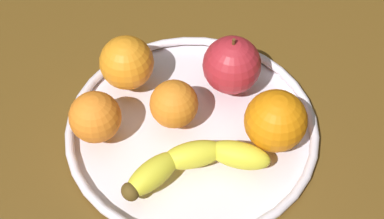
{
  "coord_description": "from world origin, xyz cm",
  "views": [
    {
      "loc": [
        12.04,
        42.44,
        59.99
      ],
      "look_at": [
        0.0,
        0.0,
        4.8
      ],
      "focal_mm": 51.27,
      "sensor_mm": 36.0,
      "label": 1
    }
  ],
  "objects_px": {
    "fruit_bowl": "(192,127)",
    "apple": "(232,65)",
    "orange_back_right": "(127,63)",
    "orange_front_right": "(95,117)",
    "banana": "(193,162)",
    "orange_center": "(174,104)",
    "orange_back_left": "(276,121)"
  },
  "relations": [
    {
      "from": "apple",
      "to": "orange_center",
      "type": "distance_m",
      "value": 0.1
    },
    {
      "from": "fruit_bowl",
      "to": "orange_back_right",
      "type": "bearing_deg",
      "value": -56.27
    },
    {
      "from": "banana",
      "to": "orange_front_right",
      "type": "height_order",
      "value": "orange_front_right"
    },
    {
      "from": "banana",
      "to": "orange_center",
      "type": "height_order",
      "value": "orange_center"
    },
    {
      "from": "banana",
      "to": "orange_front_right",
      "type": "relative_size",
      "value": 2.95
    },
    {
      "from": "orange_center",
      "to": "apple",
      "type": "bearing_deg",
      "value": -157.39
    },
    {
      "from": "fruit_bowl",
      "to": "banana",
      "type": "bearing_deg",
      "value": 75.06
    },
    {
      "from": "orange_back_right",
      "to": "orange_center",
      "type": "bearing_deg",
      "value": 118.05
    },
    {
      "from": "apple",
      "to": "orange_back_left",
      "type": "distance_m",
      "value": 0.11
    },
    {
      "from": "fruit_bowl",
      "to": "orange_back_left",
      "type": "height_order",
      "value": "orange_back_left"
    },
    {
      "from": "fruit_bowl",
      "to": "orange_center",
      "type": "distance_m",
      "value": 0.05
    },
    {
      "from": "fruit_bowl",
      "to": "orange_front_right",
      "type": "height_order",
      "value": "orange_front_right"
    },
    {
      "from": "apple",
      "to": "orange_back_right",
      "type": "height_order",
      "value": "apple"
    },
    {
      "from": "apple",
      "to": "fruit_bowl",
      "type": "bearing_deg",
      "value": 36.13
    },
    {
      "from": "fruit_bowl",
      "to": "apple",
      "type": "relative_size",
      "value": 3.85
    },
    {
      "from": "fruit_bowl",
      "to": "orange_center",
      "type": "bearing_deg",
      "value": -33.75
    },
    {
      "from": "orange_back_left",
      "to": "orange_front_right",
      "type": "bearing_deg",
      "value": -18.55
    },
    {
      "from": "orange_back_right",
      "to": "orange_center",
      "type": "xyz_separation_m",
      "value": [
        -0.04,
        0.08,
        -0.01
      ]
    },
    {
      "from": "orange_front_right",
      "to": "banana",
      "type": "bearing_deg",
      "value": 139.35
    },
    {
      "from": "orange_back_right",
      "to": "fruit_bowl",
      "type": "bearing_deg",
      "value": 123.73
    },
    {
      "from": "apple",
      "to": "orange_front_right",
      "type": "xyz_separation_m",
      "value": [
        0.19,
        0.03,
        -0.01
      ]
    },
    {
      "from": "banana",
      "to": "orange_front_right",
      "type": "xyz_separation_m",
      "value": [
        0.1,
        -0.09,
        0.02
      ]
    },
    {
      "from": "orange_back_right",
      "to": "orange_front_right",
      "type": "distance_m",
      "value": 0.1
    },
    {
      "from": "fruit_bowl",
      "to": "orange_front_right",
      "type": "xyz_separation_m",
      "value": [
        0.12,
        -0.02,
        0.04
      ]
    },
    {
      "from": "fruit_bowl",
      "to": "orange_back_left",
      "type": "bearing_deg",
      "value": 150.23
    },
    {
      "from": "orange_back_right",
      "to": "orange_center",
      "type": "distance_m",
      "value": 0.1
    },
    {
      "from": "fruit_bowl",
      "to": "apple",
      "type": "bearing_deg",
      "value": -143.87
    },
    {
      "from": "orange_back_left",
      "to": "banana",
      "type": "bearing_deg",
      "value": 8.48
    },
    {
      "from": "fruit_bowl",
      "to": "orange_back_left",
      "type": "relative_size",
      "value": 4.26
    },
    {
      "from": "orange_front_right",
      "to": "orange_back_left",
      "type": "bearing_deg",
      "value": 161.45
    },
    {
      "from": "orange_back_left",
      "to": "orange_center",
      "type": "height_order",
      "value": "orange_back_left"
    },
    {
      "from": "banana",
      "to": "orange_back_right",
      "type": "distance_m",
      "value": 0.18
    }
  ]
}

